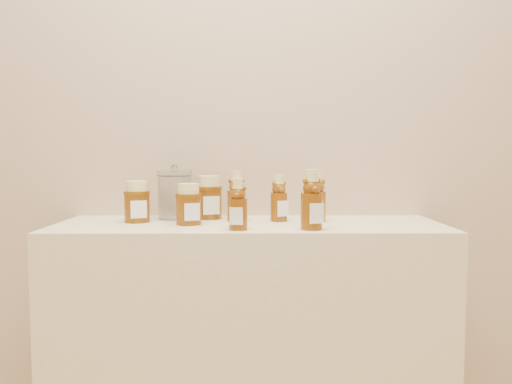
{
  "coord_description": "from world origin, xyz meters",
  "views": [
    {
      "loc": [
        0.01,
        0.01,
        1.12
      ],
      "look_at": [
        0.02,
        1.52,
        1.0
      ],
      "focal_mm": 35.0,
      "sensor_mm": 36.0,
      "label": 1
    }
  ],
  "objects_px": {
    "bear_bottle_front_left": "(238,201)",
    "glass_canister": "(175,193)",
    "bear_bottle_back_left": "(236,193)",
    "honey_jar_left": "(137,202)",
    "display_table": "(249,363)"
  },
  "relations": [
    {
      "from": "bear_bottle_front_left",
      "to": "glass_canister",
      "type": "relative_size",
      "value": 0.94
    },
    {
      "from": "bear_bottle_back_left",
      "to": "honey_jar_left",
      "type": "relative_size",
      "value": 1.39
    },
    {
      "from": "honey_jar_left",
      "to": "glass_canister",
      "type": "distance_m",
      "value": 0.13
    },
    {
      "from": "bear_bottle_back_left",
      "to": "glass_canister",
      "type": "relative_size",
      "value": 1.03
    },
    {
      "from": "display_table",
      "to": "glass_canister",
      "type": "relative_size",
      "value": 6.84
    },
    {
      "from": "display_table",
      "to": "bear_bottle_front_left",
      "type": "relative_size",
      "value": 7.26
    },
    {
      "from": "bear_bottle_front_left",
      "to": "honey_jar_left",
      "type": "distance_m",
      "value": 0.36
    },
    {
      "from": "honey_jar_left",
      "to": "glass_canister",
      "type": "relative_size",
      "value": 0.74
    },
    {
      "from": "bear_bottle_back_left",
      "to": "honey_jar_left",
      "type": "bearing_deg",
      "value": 179.45
    },
    {
      "from": "display_table",
      "to": "bear_bottle_front_left",
      "type": "height_order",
      "value": "bear_bottle_front_left"
    },
    {
      "from": "bear_bottle_front_left",
      "to": "glass_canister",
      "type": "xyz_separation_m",
      "value": [
        -0.22,
        0.23,
        0.01
      ]
    },
    {
      "from": "bear_bottle_front_left",
      "to": "glass_canister",
      "type": "bearing_deg",
      "value": 142.65
    },
    {
      "from": "bear_bottle_front_left",
      "to": "honey_jar_left",
      "type": "height_order",
      "value": "bear_bottle_front_left"
    },
    {
      "from": "bear_bottle_back_left",
      "to": "honey_jar_left",
      "type": "distance_m",
      "value": 0.32
    },
    {
      "from": "bear_bottle_back_left",
      "to": "honey_jar_left",
      "type": "height_order",
      "value": "bear_bottle_back_left"
    }
  ]
}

